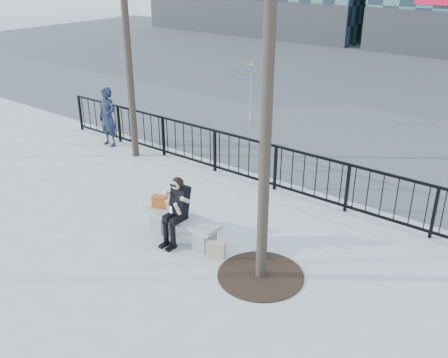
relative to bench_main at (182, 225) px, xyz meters
The scene contains 10 objects.
ground 0.30m from the bench_main, ahead, with size 120.00×120.00×0.00m, color #A1A09C.
street_surface 15.00m from the bench_main, 90.00° to the left, with size 60.00×23.00×0.01m, color #474747.
railing 3.01m from the bench_main, 90.00° to the left, with size 14.00×0.06×1.10m.
tree_grate 1.92m from the bench_main, ahead, with size 1.50×1.50×0.02m, color black.
bench_main is the anchor object (origin of this frame).
seated_woman 0.40m from the bench_main, 90.00° to the right, with size 0.50×0.64×1.34m.
handbag 0.67m from the bench_main, behind, with size 0.30×0.14×0.25m, color #AE4615.
shopping_bag 0.95m from the bench_main, ahead, with size 0.34×0.13×0.33m, color beige.
standing_man 5.84m from the bench_main, 153.31° to the left, with size 0.62×0.41×1.69m, color black.
vendor_umbrella 7.42m from the bench_main, 114.97° to the left, with size 2.24×2.29×2.05m, color yellow.
Camera 1 is at (5.79, -6.14, 5.06)m, focal length 40.00 mm.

